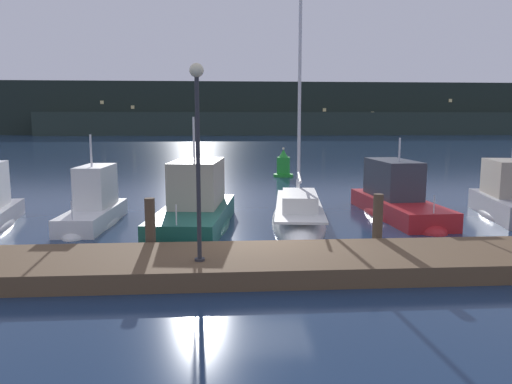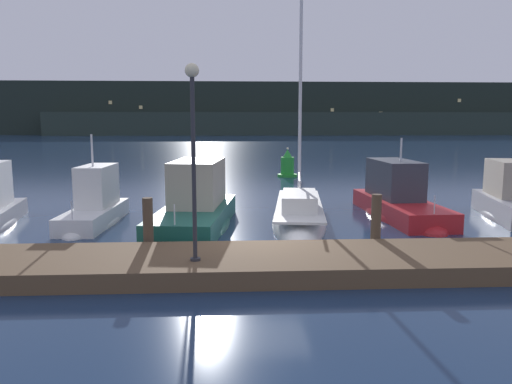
{
  "view_description": "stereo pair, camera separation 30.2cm",
  "coord_description": "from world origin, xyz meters",
  "px_view_note": "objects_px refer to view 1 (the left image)",
  "views": [
    {
      "loc": [
        -1.25,
        -13.57,
        3.73
      ],
      "look_at": [
        0.0,
        3.64,
        1.2
      ],
      "focal_mm": 35.0,
      "sensor_mm": 36.0,
      "label": 1
    },
    {
      "loc": [
        -0.95,
        -13.59,
        3.73
      ],
      "look_at": [
        0.0,
        3.64,
        1.2
      ],
      "focal_mm": 35.0,
      "sensor_mm": 36.0,
      "label": 2
    }
  ],
  "objects_px": {
    "sailboat_berth_4": "(298,218)",
    "motorboat_berth_5": "(397,207)",
    "motorboat_berth_2": "(94,213)",
    "motorboat_berth_6": "(509,207)",
    "motorboat_berth_3": "(195,216)",
    "channel_buoy": "(283,166)",
    "dock_lamppost": "(198,133)"
  },
  "relations": [
    {
      "from": "sailboat_berth_4",
      "to": "motorboat_berth_5",
      "type": "height_order",
      "value": "sailboat_berth_4"
    },
    {
      "from": "motorboat_berth_2",
      "to": "motorboat_berth_6",
      "type": "distance_m",
      "value": 15.53
    },
    {
      "from": "motorboat_berth_3",
      "to": "channel_buoy",
      "type": "relative_size",
      "value": 3.72
    },
    {
      "from": "motorboat_berth_5",
      "to": "motorboat_berth_3",
      "type": "bearing_deg",
      "value": -168.79
    },
    {
      "from": "sailboat_berth_4",
      "to": "motorboat_berth_5",
      "type": "distance_m",
      "value": 4.07
    },
    {
      "from": "motorboat_berth_6",
      "to": "motorboat_berth_2",
      "type": "bearing_deg",
      "value": -179.5
    },
    {
      "from": "motorboat_berth_6",
      "to": "dock_lamppost",
      "type": "bearing_deg",
      "value": -149.91
    },
    {
      "from": "motorboat_berth_2",
      "to": "motorboat_berth_3",
      "type": "xyz_separation_m",
      "value": [
        3.63,
        -0.79,
        -0.0
      ]
    },
    {
      "from": "motorboat_berth_2",
      "to": "sailboat_berth_4",
      "type": "xyz_separation_m",
      "value": [
        7.38,
        -0.02,
        -0.29
      ]
    },
    {
      "from": "motorboat_berth_3",
      "to": "dock_lamppost",
      "type": "relative_size",
      "value": 1.57
    },
    {
      "from": "motorboat_berth_2",
      "to": "sailboat_berth_4",
      "type": "relative_size",
      "value": 0.47
    },
    {
      "from": "sailboat_berth_4",
      "to": "motorboat_berth_3",
      "type": "bearing_deg",
      "value": -168.33
    },
    {
      "from": "motorboat_berth_5",
      "to": "motorboat_berth_6",
      "type": "xyz_separation_m",
      "value": [
        4.16,
        -0.61,
        0.06
      ]
    },
    {
      "from": "motorboat_berth_6",
      "to": "motorboat_berth_5",
      "type": "bearing_deg",
      "value": 171.66
    },
    {
      "from": "motorboat_berth_2",
      "to": "motorboat_berth_3",
      "type": "bearing_deg",
      "value": -12.24
    },
    {
      "from": "motorboat_berth_5",
      "to": "channel_buoy",
      "type": "bearing_deg",
      "value": 101.28
    },
    {
      "from": "motorboat_berth_3",
      "to": "sailboat_berth_4",
      "type": "xyz_separation_m",
      "value": [
        3.74,
        0.77,
        -0.28
      ]
    },
    {
      "from": "motorboat_berth_3",
      "to": "motorboat_berth_5",
      "type": "bearing_deg",
      "value": 11.21
    },
    {
      "from": "motorboat_berth_3",
      "to": "motorboat_berth_6",
      "type": "height_order",
      "value": "motorboat_berth_3"
    },
    {
      "from": "motorboat_berth_3",
      "to": "dock_lamppost",
      "type": "bearing_deg",
      "value": -86.22
    },
    {
      "from": "motorboat_berth_2",
      "to": "dock_lamppost",
      "type": "bearing_deg",
      "value": -58.45
    },
    {
      "from": "motorboat_berth_2",
      "to": "dock_lamppost",
      "type": "xyz_separation_m",
      "value": [
        4.01,
        -6.54,
        3.02
      ]
    },
    {
      "from": "motorboat_berth_2",
      "to": "motorboat_berth_6",
      "type": "relative_size",
      "value": 0.91
    },
    {
      "from": "channel_buoy",
      "to": "motorboat_berth_2",
      "type": "bearing_deg",
      "value": -120.99
    },
    {
      "from": "motorboat_berth_2",
      "to": "motorboat_berth_5",
      "type": "bearing_deg",
      "value": 3.75
    },
    {
      "from": "motorboat_berth_6",
      "to": "dock_lamppost",
      "type": "distance_m",
      "value": 13.65
    },
    {
      "from": "motorboat_berth_2",
      "to": "channel_buoy",
      "type": "xyz_separation_m",
      "value": [
        8.65,
        14.4,
        0.3
      ]
    },
    {
      "from": "channel_buoy",
      "to": "dock_lamppost",
      "type": "bearing_deg",
      "value": -102.48
    },
    {
      "from": "motorboat_berth_2",
      "to": "motorboat_berth_5",
      "type": "relative_size",
      "value": 0.73
    },
    {
      "from": "sailboat_berth_4",
      "to": "motorboat_berth_6",
      "type": "distance_m",
      "value": 8.16
    },
    {
      "from": "sailboat_berth_4",
      "to": "motorboat_berth_5",
      "type": "xyz_separation_m",
      "value": [
        3.99,
        0.76,
        0.23
      ]
    },
    {
      "from": "sailboat_berth_4",
      "to": "channel_buoy",
      "type": "height_order",
      "value": "sailboat_berth_4"
    }
  ]
}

